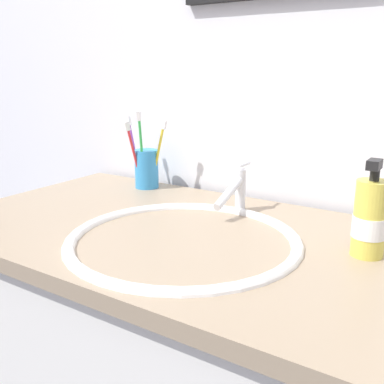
% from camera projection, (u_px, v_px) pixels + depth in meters
% --- Properties ---
extents(tiled_wall_back, '(2.33, 0.04, 2.40)m').
position_uv_depth(tiled_wall_back, '(278.00, 48.00, 1.07)').
color(tiled_wall_back, silver).
rests_on(tiled_wall_back, ground).
extents(sink_basin, '(0.45, 0.45, 0.11)m').
position_uv_depth(sink_basin, '(183.00, 260.00, 0.87)').
color(sink_basin, white).
rests_on(sink_basin, vanity_counter).
extents(faucet, '(0.02, 0.15, 0.11)m').
position_uv_depth(faucet, '(236.00, 190.00, 1.02)').
color(faucet, silver).
rests_on(faucet, sink_basin).
extents(toothbrush_cup, '(0.06, 0.06, 0.10)m').
position_uv_depth(toothbrush_cup, '(147.00, 169.00, 1.24)').
color(toothbrush_cup, '#338CCC').
rests_on(toothbrush_cup, vanity_counter).
extents(toothbrush_yellow, '(0.06, 0.01, 0.19)m').
position_uv_depth(toothbrush_yellow, '(159.00, 149.00, 1.21)').
color(toothbrush_yellow, yellow).
rests_on(toothbrush_yellow, toothbrush_cup).
extents(toothbrush_red, '(0.03, 0.05, 0.18)m').
position_uv_depth(toothbrush_red, '(133.00, 150.00, 1.21)').
color(toothbrush_red, red).
rests_on(toothbrush_red, toothbrush_cup).
extents(toothbrush_purple, '(0.05, 0.01, 0.19)m').
position_uv_depth(toothbrush_purple, '(134.00, 146.00, 1.25)').
color(toothbrush_purple, purple).
rests_on(toothbrush_purple, toothbrush_cup).
extents(toothbrush_green, '(0.02, 0.04, 0.21)m').
position_uv_depth(toothbrush_green, '(141.00, 145.00, 1.20)').
color(toothbrush_green, green).
rests_on(toothbrush_green, toothbrush_cup).
extents(soap_dispenser, '(0.06, 0.06, 0.17)m').
position_uv_depth(soap_dispenser, '(370.00, 219.00, 0.78)').
color(soap_dispenser, '#DBCC4C').
rests_on(soap_dispenser, vanity_counter).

